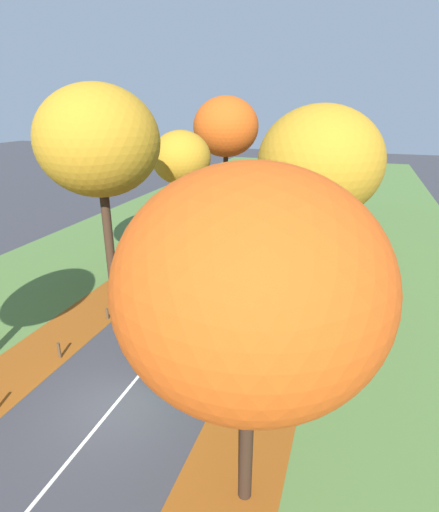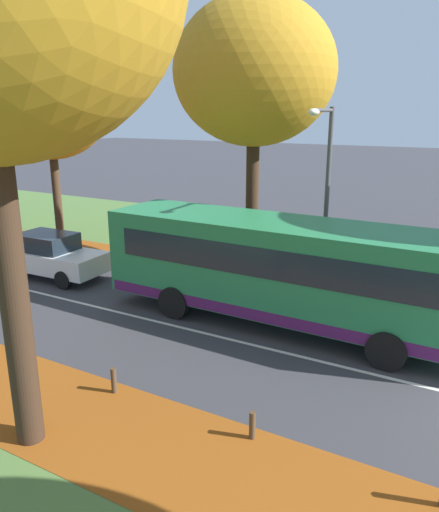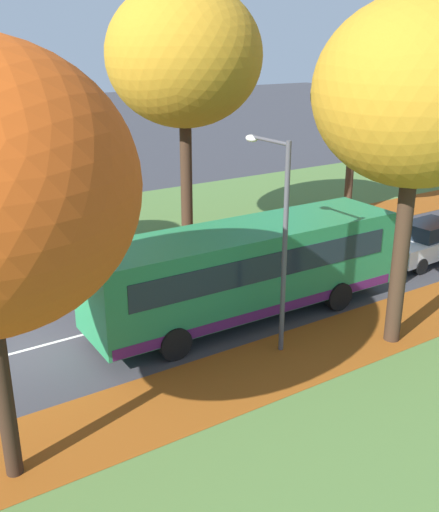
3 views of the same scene
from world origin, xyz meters
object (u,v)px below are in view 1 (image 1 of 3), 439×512
(car_green_fourth_in_line, at_px, (299,192))
(tree_left_near, at_px, (99,142))
(bollard_second, at_px, (59,350))
(car_black_third_in_line, at_px, (293,206))
(streetlamp_right, at_px, (264,255))
(car_white_lead, at_px, (261,244))
(tree_left_far, at_px, (226,127))
(bollard_fourth, at_px, (141,285))
(tree_right_mid, at_px, (334,159))
(tree_right_nearest, at_px, (251,288))
(bollard_third, at_px, (107,314))
(tree_right_near, at_px, (320,163))
(tree_right_far, at_px, (337,151))
(car_grey_following, at_px, (282,221))
(tree_left_mid, at_px, (181,158))
(bus, at_px, (221,288))

(car_green_fourth_in_line, bearing_deg, tree_left_near, -105.66)
(bollard_second, bearing_deg, car_black_third_in_line, 77.88)
(streetlamp_right, distance_m, car_white_lead, 10.11)
(tree_left_far, xyz_separation_m, car_green_fourth_in_line, (6.53, 5.06, -6.66))
(bollard_fourth, distance_m, car_green_fourth_in_line, 25.50)
(tree_right_mid, xyz_separation_m, streetlamp_right, (-1.71, -13.05, -2.35))
(tree_right_nearest, xyz_separation_m, bollard_third, (-8.58, 6.72, -5.73))
(bollard_second, height_order, bollard_third, bollard_second)
(tree_right_near, distance_m, tree_right_far, 18.56)
(car_grey_following, bearing_deg, car_black_third_in_line, 89.49)
(bollard_third, bearing_deg, tree_left_mid, 97.04)
(tree_right_mid, bearing_deg, car_green_fourth_in_line, 105.72)
(tree_left_mid, distance_m, bollard_third, 13.95)
(tree_left_far, bearing_deg, car_black_third_in_line, -10.78)
(bollard_fourth, height_order, car_black_third_in_line, car_black_third_in_line)
(tree_left_far, xyz_separation_m, bus, (6.77, -21.67, -5.77))
(car_black_third_in_line, distance_m, car_green_fourth_in_line, 6.40)
(streetlamp_right, relative_size, car_green_fourth_in_line, 1.43)
(streetlamp_right, height_order, car_white_lead, streetlamp_right)
(car_green_fourth_in_line, bearing_deg, tree_left_far, -142.22)
(tree_left_far, distance_m, bollard_third, 24.38)
(tree_left_far, bearing_deg, tree_right_mid, -40.76)
(tree_right_mid, relative_size, streetlamp_right, 1.40)
(tree_left_far, height_order, tree_right_far, tree_left_far)
(tree_left_far, xyz_separation_m, tree_right_near, (10.44, -18.95, -0.35))
(tree_left_near, bearing_deg, car_green_fourth_in_line, 74.34)
(tree_right_far, relative_size, car_grey_following, 1.80)
(tree_right_near, relative_size, bollard_second, 13.76)
(tree_left_mid, distance_m, tree_right_near, 13.41)
(bollard_fourth, height_order, bus, bus)
(tree_left_far, bearing_deg, car_green_fourth_in_line, 37.78)
(bus, relative_size, car_black_third_in_line, 2.45)
(tree_right_mid, bearing_deg, tree_right_near, -90.33)
(tree_right_near, height_order, car_white_lead, tree_right_near)
(car_white_lead, bearing_deg, tree_left_mid, 162.15)
(bus, xyz_separation_m, car_white_lead, (-0.19, 9.00, -0.89))
(bollard_second, bearing_deg, tree_right_far, 71.53)
(tree_right_far, bearing_deg, tree_right_nearest, -90.14)
(tree_left_far, bearing_deg, bollard_fourth, -85.48)
(tree_left_mid, xyz_separation_m, bollard_fourth, (1.53, -9.38, -5.61))
(tree_right_far, xyz_separation_m, bus, (-3.49, -21.23, -4.01))
(car_black_third_in_line, xyz_separation_m, car_green_fourth_in_line, (-0.44, 6.39, 0.00))
(tree_left_mid, bearing_deg, tree_right_near, -38.86)
(car_green_fourth_in_line, bearing_deg, tree_right_far, -55.86)
(tree_left_near, height_order, car_grey_following, tree_left_near)
(bollard_third, relative_size, bollard_fourth, 0.96)
(bollard_second, bearing_deg, tree_left_mid, 95.39)
(bollard_third, bearing_deg, tree_left_far, 93.96)
(streetlamp_right, bearing_deg, tree_right_near, 62.32)
(tree_left_near, relative_size, bollard_fourth, 18.08)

